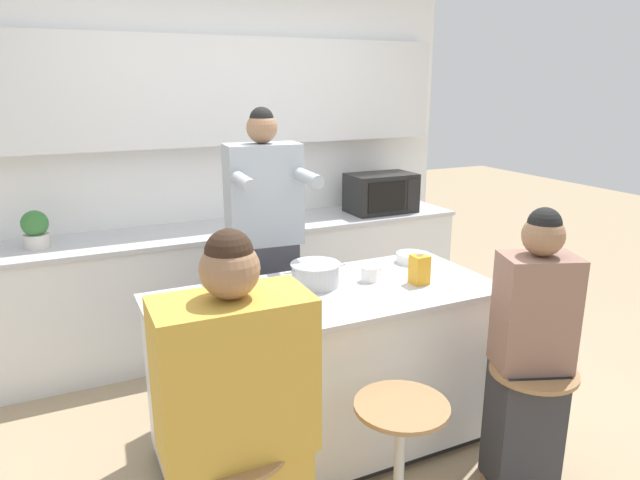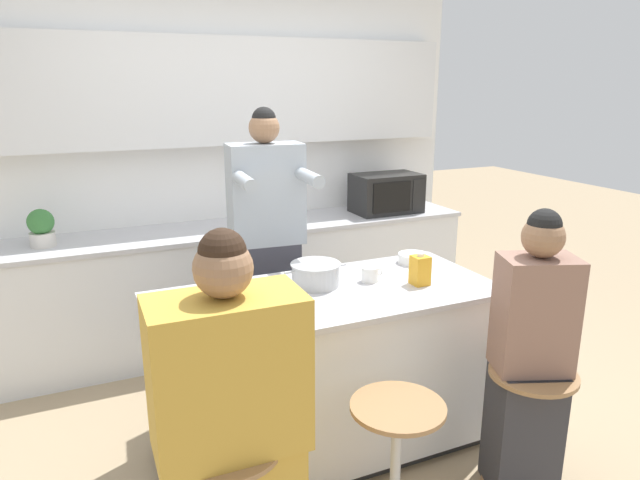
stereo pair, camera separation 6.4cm
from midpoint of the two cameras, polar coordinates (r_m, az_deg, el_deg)
ground_plane at (r=3.26m, az=1.19°, el=-19.90°), size 16.00×16.00×0.00m
wall_back at (r=4.32m, az=-8.90°, el=10.72°), size 3.74×0.22×2.70m
back_counter at (r=4.29m, az=-7.27°, el=-4.32°), size 3.47×0.60×0.89m
kitchen_island at (r=3.03m, az=1.24°, el=-12.99°), size 1.74×0.77×0.88m
bar_stool_center at (r=2.57m, az=8.33°, el=-21.29°), size 0.39×0.39×0.64m
bar_stool_rightmost at (r=2.93m, az=20.66°, el=-17.05°), size 0.39×0.39×0.64m
person_cooking at (r=3.41m, az=-4.71°, el=-2.00°), size 0.47×0.57×1.76m
person_wrapped_blanket at (r=2.16m, az=-7.99°, el=-18.87°), size 0.54×0.30×1.44m
person_seated_near at (r=2.83m, az=20.80°, el=-11.87°), size 0.38×0.35×1.38m
cooking_pot at (r=2.91m, az=0.19°, el=-3.46°), size 0.34×0.26×0.12m
fruit_bowl at (r=2.59m, az=-9.24°, el=-6.65°), size 0.18×0.18×0.08m
mixing_bowl_steel at (r=3.33m, az=9.86°, el=-1.82°), size 0.17×0.17×0.06m
coffee_cup_near at (r=2.99m, az=5.63°, el=-3.43°), size 0.12×0.09×0.08m
banana_bunch at (r=2.46m, az=-4.60°, el=-8.12°), size 0.17×0.12×0.05m
juice_carton at (r=2.98m, az=10.59°, el=-2.96°), size 0.08×0.08×0.17m
microwave at (r=4.57m, az=7.05°, el=4.67°), size 0.53×0.33×0.31m
potted_plant at (r=3.97m, az=-25.68°, el=1.12°), size 0.16×0.16×0.24m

